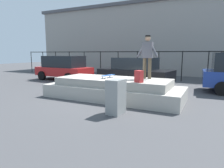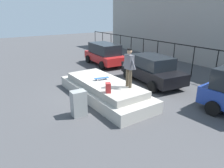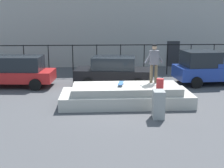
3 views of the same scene
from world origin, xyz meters
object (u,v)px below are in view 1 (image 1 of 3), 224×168
(skateboarder, at_px, (147,54))
(skateboard, at_px, (108,76))
(backpack, at_px, (139,76))
(utility_box, at_px, (116,97))
(car_red_hatchback_near, at_px, (64,67))
(car_black_sedan_mid, at_px, (135,71))

(skateboarder, distance_m, skateboard, 1.89)
(backpack, bearing_deg, skateboarder, 117.24)
(skateboard, xyz_separation_m, utility_box, (1.31, -1.94, -0.42))
(skateboard, distance_m, backpack, 1.77)
(backpack, distance_m, car_red_hatchback_near, 8.46)
(car_black_sedan_mid, xyz_separation_m, utility_box, (1.40, -5.59, -0.30))
(skateboard, relative_size, utility_box, 0.73)
(skateboarder, distance_m, car_red_hatchback_near, 7.93)
(skateboarder, distance_m, utility_box, 2.78)
(skateboarder, height_order, car_black_sedan_mid, skateboarder)
(car_red_hatchback_near, bearing_deg, car_black_sedan_mid, -0.73)
(car_red_hatchback_near, height_order, utility_box, car_red_hatchback_near)
(skateboard, bearing_deg, skateboarder, 17.02)
(skateboard, xyz_separation_m, car_black_sedan_mid, (-0.09, 3.65, -0.12))
(backpack, distance_m, car_black_sedan_mid, 4.66)
(skateboard, height_order, car_black_sedan_mid, car_black_sedan_mid)
(skateboarder, relative_size, car_red_hatchback_near, 0.41)
(skateboard, relative_size, backpack, 1.87)
(backpack, bearing_deg, utility_box, -79.48)
(skateboarder, height_order, skateboard, skateboarder)
(car_red_hatchback_near, bearing_deg, utility_box, -39.38)
(skateboarder, distance_m, backpack, 1.41)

